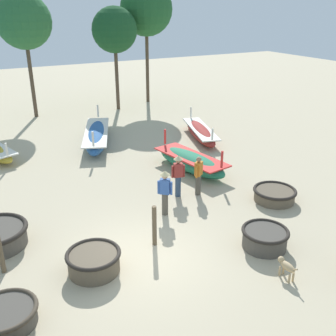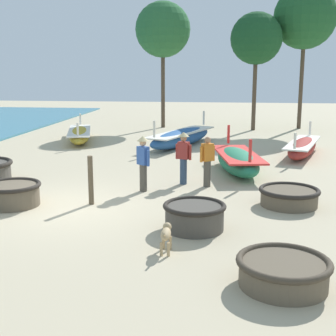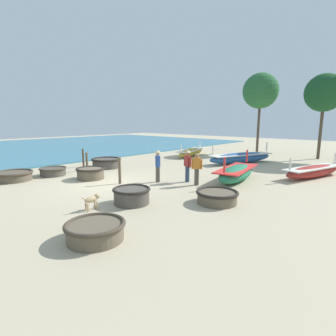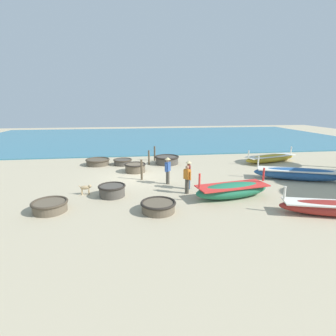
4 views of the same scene
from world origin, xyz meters
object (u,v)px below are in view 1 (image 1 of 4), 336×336
Objects in this scene: coracle_far_right at (94,261)px; coracle_front_left at (6,316)px; dog at (286,266)px; fisherman_crouching at (165,190)px; long_boat_blue_hull at (97,136)px; mooring_post_mid_beach at (154,226)px; fisherman_standing_left at (178,173)px; tree_center at (24,22)px; mooring_post_shoreline at (1,254)px; tree_rightmost at (115,30)px; long_boat_ochre_hull at (200,132)px; fisherman_hauling at (198,175)px; coracle_far_left at (265,238)px; long_boat_green_hull at (191,162)px; coracle_upturned at (274,194)px; tree_leftmost at (146,9)px.

coracle_front_left is at bearing -158.62° from coracle_far_right.
coracle_far_right is 5.26m from dog.
fisherman_crouching is (3.23, 1.91, 0.62)m from coracle_far_right.
long_boat_blue_hull is 10.15m from mooring_post_mid_beach.
dog is at bearing -88.42° from fisherman_standing_left.
long_boat_blue_hull is (3.59, 10.41, 0.08)m from coracle_far_right.
mooring_post_shoreline is at bearing -103.86° from tree_center.
fisherman_standing_left is 0.25× the size of tree_rightmost.
mooring_post_shoreline is (-2.24, 1.15, 0.24)m from coracle_far_right.
fisherman_hauling is at bearing -123.18° from long_boat_ochre_hull.
fisherman_standing_left is at bearing -79.99° from tree_center.
mooring_post_mid_beach reaches higher than coracle_far_left.
mooring_post_shoreline is at bearing -122.19° from long_boat_blue_hull.
fisherman_standing_left is at bearing -129.33° from long_boat_ochre_hull.
coracle_front_left is at bearing -95.01° from mooring_post_shoreline.
fisherman_standing_left reaches higher than mooring_post_shoreline.
dog is 0.10× the size of tree_rightmost.
dog is at bearing -29.88° from mooring_post_shoreline.
long_boat_ochre_hull is at bearing 39.85° from coracle_front_left.
fisherman_standing_left is at bearing -132.10° from long_boat_green_hull.
coracle_far_left is 19.84m from tree_center.
fisherman_hauling is 15.94m from tree_center.
long_boat_blue_hull reaches higher than coracle_front_left.
mooring_post_mid_beach is (-4.03, -4.51, 0.25)m from long_boat_green_hull.
fisherman_crouching is 5.54m from mooring_post_shoreline.
tree_rightmost reaches higher than coracle_front_left.
coracle_far_left is (7.40, -0.37, 0.08)m from coracle_front_left.
fisherman_crouching reaches higher than long_boat_green_hull.
fisherman_hauling reaches higher than long_boat_green_hull.
long_boat_green_hull is at bearing 38.70° from coracle_far_right.
long_boat_blue_hull is 9.10m from tree_center.
mooring_post_mid_beach is (-2.28, -2.57, -0.29)m from fisherman_standing_left.
coracle_upturned is 0.97× the size of fisherman_crouching.
coracle_front_left is 0.92× the size of coracle_upturned.
long_boat_ochre_hull reaches higher than coracle_front_left.
long_boat_green_hull is at bearing -65.57° from long_boat_blue_hull.
tree_leftmost reaches higher than coracle_far_left.
fisherman_standing_left is (-0.76, 0.24, 0.12)m from fisherman_hauling.
coracle_far_left reaches higher than coracle_front_left.
long_boat_green_hull is 6.17× the size of dog.
fisherman_hauling is (7.53, 3.65, 0.58)m from coracle_front_left.
fisherman_hauling is 7.51m from mooring_post_shoreline.
mooring_post_mid_beach is at bearing -107.72° from tree_rightmost.
fisherman_hauling is at bearing -78.86° from long_boat_blue_hull.
fisherman_crouching is at bearing -133.89° from long_boat_green_hull.
long_boat_green_hull is 2.54× the size of fisherman_crouching.
long_boat_green_hull is at bearing 65.57° from fisherman_hauling.
fisherman_crouching is at bearing -136.96° from fisherman_standing_left.
tree_leftmost is at bearing 60.42° from coracle_far_right.
tree_center is (-3.19, 18.78, 5.55)m from coracle_far_left.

